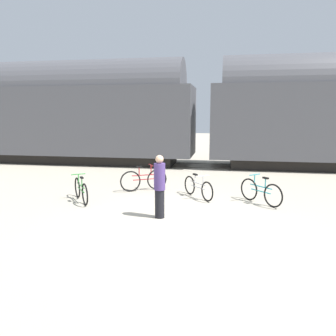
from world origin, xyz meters
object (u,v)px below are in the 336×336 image
Objects in this scene: freight_train at (202,110)px; bicycle_teal at (261,192)px; person_in_purple at (160,186)px; bicycle_maroon at (144,180)px; bicycle_silver at (198,188)px; bicycle_green at (81,190)px.

freight_train is 20.99× the size of bicycle_teal.
freight_train is 16.11× the size of person_in_purple.
bicycle_maroon is at bearing 164.89° from bicycle_teal.
bicycle_silver is 2.56m from person_in_purple.
person_in_purple is (-0.47, -9.34, -2.15)m from freight_train.
person_in_purple reaches higher than bicycle_green.
bicycle_maroon is 2.46m from bicycle_green.
freight_train is 7.02m from bicycle_maroon.
bicycle_teal reaches higher than bicycle_green.
bicycle_silver is at bearing 168.76° from bicycle_teal.
bicycle_silver is (2.07, -0.70, -0.05)m from bicycle_maroon.
bicycle_maroon is (-1.68, -6.28, -2.63)m from freight_train.
bicycle_teal is at bearing 50.90° from person_in_purple.
bicycle_teal is at bearing -11.24° from bicycle_silver.
bicycle_teal is 4.22m from bicycle_maroon.
bicycle_teal is 3.50m from person_in_purple.
bicycle_green reaches higher than bicycle_silver.
bicycle_green is (-5.72, -0.72, -0.02)m from bicycle_teal.
bicycle_teal is 0.93× the size of bicycle_green.
bicycle_green is at bearing -112.34° from freight_train.
bicycle_teal is (2.39, -7.39, -2.65)m from freight_train.
bicycle_silver is at bearing -18.75° from bicycle_maroon.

